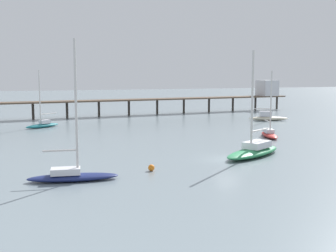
% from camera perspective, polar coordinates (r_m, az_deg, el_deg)
% --- Properties ---
extents(ground_plane, '(400.00, 400.00, 0.00)m').
position_cam_1_polar(ground_plane, '(43.91, 8.02, -4.49)').
color(ground_plane, gray).
extents(pier, '(87.34, 9.52, 7.28)m').
position_cam_1_polar(pier, '(94.62, 1.13, 4.11)').
color(pier, brown).
rests_on(pier, ground_plane).
extents(sailboat_red, '(3.51, 6.21, 9.20)m').
position_cam_1_polar(sailboat_red, '(60.40, 13.52, -0.89)').
color(sailboat_red, red).
rests_on(sailboat_red, ground_plane).
extents(sailboat_green, '(9.50, 6.82, 11.17)m').
position_cam_1_polar(sailboat_green, '(46.07, 11.51, -3.18)').
color(sailboat_green, '#287F4C').
rests_on(sailboat_green, ground_plane).
extents(sailboat_teal, '(6.10, 4.54, 9.33)m').
position_cam_1_polar(sailboat_teal, '(72.25, -16.57, 0.30)').
color(sailboat_teal, '#1E727A').
rests_on(sailboat_teal, ground_plane).
extents(sailboat_cream, '(7.46, 4.24, 8.93)m').
position_cam_1_polar(sailboat_cream, '(81.97, 13.35, 1.21)').
color(sailboat_cream, beige).
rests_on(sailboat_cream, ground_plane).
extents(sailboat_navy, '(7.60, 3.06, 11.53)m').
position_cam_1_polar(sailboat_navy, '(35.65, -12.83, -6.20)').
color(sailboat_navy, navy).
rests_on(sailboat_navy, ground_plane).
extents(mooring_buoy_outer, '(0.59, 0.59, 0.59)m').
position_cam_1_polar(mooring_buoy_outer, '(38.34, -2.26, -5.66)').
color(mooring_buoy_outer, orange).
rests_on(mooring_buoy_outer, ground_plane).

